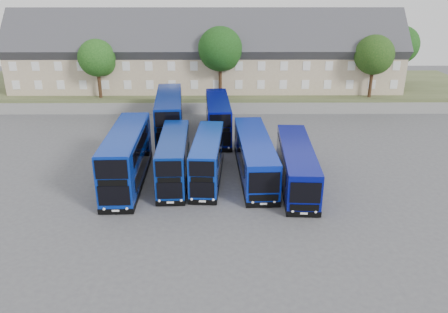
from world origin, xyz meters
The scene contains 15 objects.
ground centered at (0.00, 0.00, 0.00)m, with size 120.00×120.00×0.00m, color #4A4A4F.
retaining_wall centered at (0.00, 24.00, 0.75)m, with size 70.00×0.40×1.50m, color slate.
earth_bank centered at (0.00, 34.00, 1.00)m, with size 80.00×20.00×2.00m, color #454F2C.
terrace_row centered at (0.00, 30.00, 6.60)m, with size 54.00×10.40×11.20m.
dd_front_left centered at (-6.00, 2.50, 2.29)m, with size 3.00×11.81×4.67m.
dd_front_mid centered at (-2.03, 2.97, 1.96)m, with size 2.61×10.15×4.01m.
dd_front_right centered at (0.91, 3.02, 1.92)m, with size 2.84×9.96×3.91m.
dd_rear_left centered at (-3.68, 14.69, 2.35)m, with size 3.79×12.22×4.79m.
dd_rear_right centered at (1.75, 14.86, 2.09)m, with size 3.01×10.84×4.26m.
coach_east_a centered at (5.10, 4.09, 1.73)m, with size 3.26×13.01×3.53m.
coach_east_b centered at (8.58, 2.28, 1.66)m, with size 3.29×12.48×3.38m.
tree_west centered at (-13.85, 25.10, 7.05)m, with size 4.80×4.80×7.65m.
tree_mid centered at (2.15, 25.60, 8.07)m, with size 5.76×5.76×9.18m.
tree_east centered at (22.15, 25.10, 7.39)m, with size 5.12×5.12×8.16m.
tree_far centered at (28.15, 32.10, 7.73)m, with size 5.44×5.44×8.67m.
Camera 1 is at (2.10, -32.26, 16.32)m, focal length 35.00 mm.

